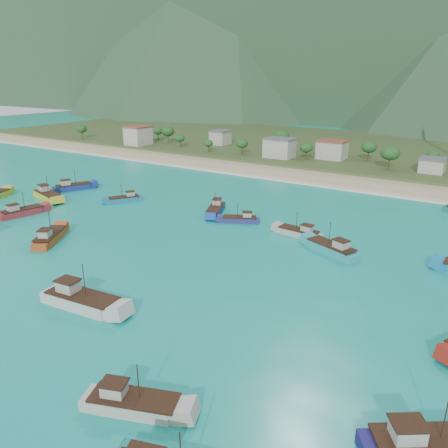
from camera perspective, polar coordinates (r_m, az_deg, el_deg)
The scene contains 18 objects.
ground at distance 73.10m, azimuth -7.05°, elevation -6.21°, with size 600.00×600.00×0.00m, color #0E9A92.
beach at distance 139.65m, azimuth 14.29°, elevation 5.54°, with size 400.00×18.00×1.20m, color beige.
land at distance 197.42m, azimuth 20.30°, elevation 8.74°, with size 400.00×110.00×2.40m, color #385123.
surf_line at distance 130.92m, azimuth 12.89°, elevation 4.78°, with size 400.00×2.50×0.08m, color white.
village at distance 156.80m, azimuth 19.87°, elevation 8.22°, with size 215.22×29.35×7.61m.
vegetation at distance 162.14m, azimuth 17.15°, elevation 8.89°, with size 274.40×25.68×8.53m.
boat_0 at distance 46.49m, azimuth -11.84°, elevation -22.05°, with size 10.11×6.19×5.75m.
boat_2 at distance 64.96m, azimuth -18.12°, elevation -9.56°, with size 12.46×4.95×7.17m.
boat_6 at distance 91.65m, azimuth -21.77°, elevation -1.70°, with size 8.11×10.49×6.16m.
boat_9 at distance 115.19m, azimuth -12.85°, elevation 3.14°, with size 6.72×8.51×5.03m.
boat_13 at distance 102.76m, azimuth -1.09°, elevation 1.81°, with size 6.65×10.26×5.86m.
boat_14 at distance 81.95m, azimuth 13.91°, elevation -3.24°, with size 10.92×6.78×6.22m.
boat_16 at distance 123.34m, azimuth -22.04°, elevation 3.41°, with size 11.98×6.11×6.79m.
boat_17 at distance 89.33m, azimuth 9.80°, elevation -1.19°, with size 9.33×3.48×5.40m.
boat_18 at distance 96.48m, azimuth 2.17°, elevation 0.54°, with size 8.36×5.88×4.82m.
boat_19 at distance 130.95m, azimuth -19.11°, elevation 4.54°, with size 7.13×10.84×6.20m.
boat_25 at distance 45.21m, azimuth 25.19°, elevation -24.85°, with size 11.21×9.21×6.69m.
boat_26 at distance 111.41m, azimuth -24.89°, elevation 1.38°, with size 4.73×10.35×5.89m.
Camera 1 is at (43.41, -50.10, 30.81)m, focal length 35.00 mm.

